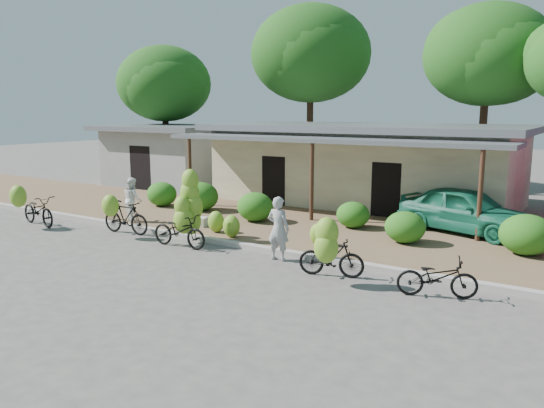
{
  "coord_description": "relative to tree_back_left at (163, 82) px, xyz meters",
  "views": [
    {
      "loc": [
        8.72,
        -10.09,
        3.94
      ],
      "look_at": [
        0.38,
        2.93,
        1.2
      ],
      "focal_mm": 35.0,
      "sensor_mm": 36.0,
      "label": 1
    }
  ],
  "objects": [
    {
      "name": "tree_far_center",
      "position": [
        8.0,
        3.0,
        1.49
      ],
      "size": [
        6.53,
        6.52,
        9.56
      ],
      "color": "#452B1B",
      "rests_on": "ground"
    },
    {
      "name": "hedge_1",
      "position": [
        9.22,
        -7.72,
        -4.89
      ],
      "size": [
        1.42,
        1.28,
        1.11
      ],
      "primitive_type": "ellipsoid",
      "color": "#2D6116",
      "rests_on": "sidewalk"
    },
    {
      "name": "loose_banana_a",
      "position": [
        12.06,
        -10.33,
        -5.11
      ],
      "size": [
        0.55,
        0.46,
        0.68
      ],
      "primitive_type": "ellipsoid",
      "color": "#8FC631",
      "rests_on": "sidewalk"
    },
    {
      "name": "shop_main",
      "position": [
        13.69,
        -2.18,
        -3.84
      ],
      "size": [
        13.0,
        8.5,
        3.35
      ],
      "color": "beige",
      "rests_on": "ground"
    },
    {
      "name": "bystander",
      "position": [
        8.51,
        -10.51,
        -4.68
      ],
      "size": [
        0.92,
        0.85,
        1.53
      ],
      "primitive_type": "imported",
      "rotation": [
        0.0,
        0.0,
        2.67
      ],
      "color": "white",
      "rests_on": "sidewalk"
    },
    {
      "name": "sack_far",
      "position": [
        10.35,
        -9.9,
        -5.31
      ],
      "size": [
        0.84,
        0.64,
        0.28
      ],
      "primitive_type": "cube",
      "rotation": [
        0.0,
        0.0,
        -0.4
      ],
      "color": "silver",
      "rests_on": "sidewalk"
    },
    {
      "name": "sack_near",
      "position": [
        10.86,
        -9.99,
        -5.3
      ],
      "size": [
        0.92,
        0.6,
        0.3
      ],
      "primitive_type": "cube",
      "rotation": [
        0.0,
        0.0,
        0.25
      ],
      "color": "silver",
      "rests_on": "sidewalk"
    },
    {
      "name": "tree_back_left",
      "position": [
        0.0,
        0.0,
        0.0
      ],
      "size": [
        5.52,
        5.43,
        7.63
      ],
      "color": "#452B1B",
      "rests_on": "ground"
    },
    {
      "name": "tree_center_right",
      "position": [
        17.0,
        3.5,
        0.99
      ],
      "size": [
        5.9,
        5.84,
        8.79
      ],
      "color": "#452B1B",
      "rests_on": "ground"
    },
    {
      "name": "hedge_4",
      "position": [
        17.55,
        -8.43,
        -4.98
      ],
      "size": [
        1.19,
        1.07,
        0.93
      ],
      "primitive_type": "ellipsoid",
      "color": "#2D6116",
      "rests_on": "sidewalk"
    },
    {
      "name": "vendor",
      "position": [
        15.19,
        -11.62,
        -4.71
      ],
      "size": [
        0.64,
        0.43,
        1.72
      ],
      "primitive_type": "imported",
      "rotation": [
        0.0,
        0.0,
        3.17
      ],
      "color": "#9C9C9C",
      "rests_on": "ground"
    },
    {
      "name": "hedge_2",
      "position": [
        12.13,
        -8.25,
        -4.94
      ],
      "size": [
        1.31,
        1.18,
        1.02
      ],
      "primitive_type": "ellipsoid",
      "color": "#2D6116",
      "rests_on": "sidewalk"
    },
    {
      "name": "bike_far_right",
      "position": [
        19.54,
        -12.2,
        -5.13
      ],
      "size": [
        1.78,
        1.13,
        0.88
      ],
      "rotation": [
        0.0,
        0.0,
        1.93
      ],
      "color": "black",
      "rests_on": "ground"
    },
    {
      "name": "bike_center",
      "position": [
        12.03,
        -11.76,
        -4.73
      ],
      "size": [
        1.89,
        1.21,
        2.24
      ],
      "rotation": [
        0.0,
        0.0,
        1.61
      ],
      "color": "black",
      "rests_on": "ground"
    },
    {
      "name": "bike_right",
      "position": [
        17.06,
        -12.35,
        -4.88
      ],
      "size": [
        1.65,
        1.3,
        1.57
      ],
      "rotation": [
        0.0,
        0.0,
        1.84
      ],
      "color": "black",
      "rests_on": "ground"
    },
    {
      "name": "loose_banana_c",
      "position": [
        15.54,
        -10.02,
        -5.13
      ],
      "size": [
        0.51,
        0.43,
        0.63
      ],
      "primitive_type": "ellipsoid",
      "color": "#8FC631",
      "rests_on": "sidewalk"
    },
    {
      "name": "hedge_5",
      "position": [
        20.71,
        -7.95,
        -4.9
      ],
      "size": [
        1.41,
        1.27,
        1.1
      ],
      "primitive_type": "ellipsoid",
      "color": "#2D6116",
      "rests_on": "sidewalk"
    },
    {
      "name": "loose_banana_b",
      "position": [
        12.87,
        -10.6,
        -5.1
      ],
      "size": [
        0.55,
        0.47,
        0.69
      ],
      "primitive_type": "ellipsoid",
      "color": "#8FC631",
      "rests_on": "sidewalk"
    },
    {
      "name": "shop_grey",
      "position": [
        2.69,
        -2.12,
        -3.95
      ],
      "size": [
        7.0,
        6.0,
        3.15
      ],
      "color": "gray",
      "rests_on": "ground"
    },
    {
      "name": "bike_far_left",
      "position": [
        5.85,
        -12.49,
        -4.96
      ],
      "size": [
        2.06,
        1.38,
        1.48
      ],
      "rotation": [
        0.0,
        0.0,
        1.43
      ],
      "color": "black",
      "rests_on": "ground"
    },
    {
      "name": "curb",
      "position": [
        13.69,
        -11.11,
        -5.49
      ],
      "size": [
        60.0,
        0.25,
        0.15
      ],
      "primitive_type": "cube",
      "color": "#A8A399",
      "rests_on": "ground"
    },
    {
      "name": "hedge_3",
      "position": [
        15.44,
        -7.38,
        -5.02
      ],
      "size": [
        1.11,
        1.0,
        0.86
      ],
      "primitive_type": "ellipsoid",
      "color": "#2D6116",
      "rests_on": "sidewalk"
    },
    {
      "name": "teal_van",
      "position": [
        18.71,
        -6.11,
        -4.72
      ],
      "size": [
        4.56,
        2.87,
        1.45
      ],
      "primitive_type": "imported",
      "rotation": [
        0.0,
        0.0,
        1.28
      ],
      "color": "#186D4F",
      "rests_on": "sidewalk"
    },
    {
      "name": "bike_left",
      "position": [
        9.42,
        -11.77,
        -4.95
      ],
      "size": [
        1.84,
        1.22,
        1.38
      ],
      "rotation": [
        0.0,
        0.0,
        1.66
      ],
      "color": "black",
      "rests_on": "ground"
    },
    {
      "name": "sidewalk",
      "position": [
        13.69,
        -8.11,
        -5.51
      ],
      "size": [
        60.0,
        6.0,
        0.12
      ],
      "primitive_type": "cube",
      "color": "brown",
      "rests_on": "ground"
    },
    {
      "name": "ground",
      "position": [
        13.69,
        -13.11,
        -5.57
      ],
      "size": [
        100.0,
        100.0,
        0.0
      ],
      "primitive_type": "plane",
      "color": "#504D4A",
      "rests_on": "ground"
    },
    {
      "name": "hedge_0",
      "position": [
        7.27,
        -7.82,
        -4.96
      ],
      "size": [
        1.25,
        1.12,
        0.97
      ],
      "primitive_type": "ellipsoid",
      "color": "#2D6116",
      "rests_on": "sidewalk"
    }
  ]
}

